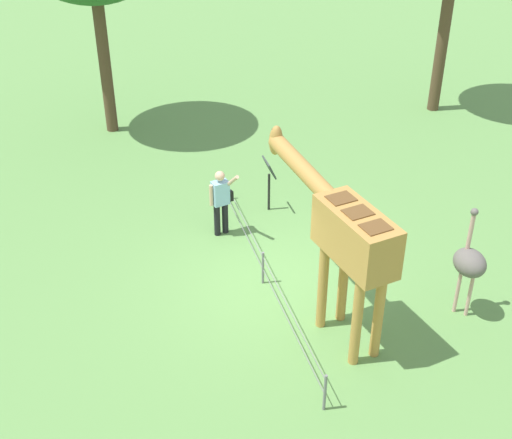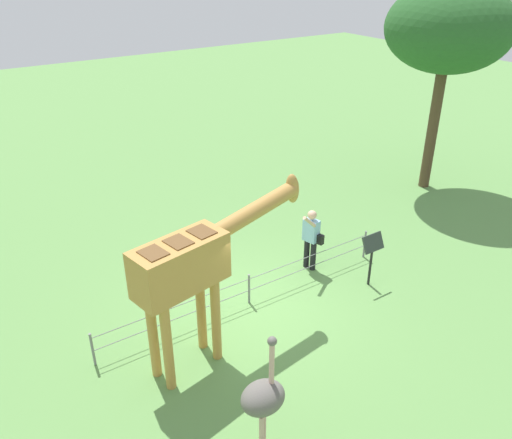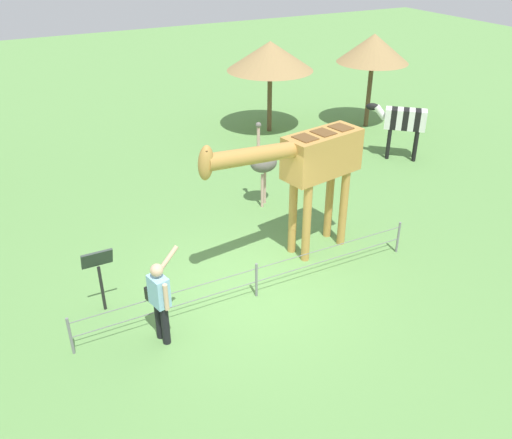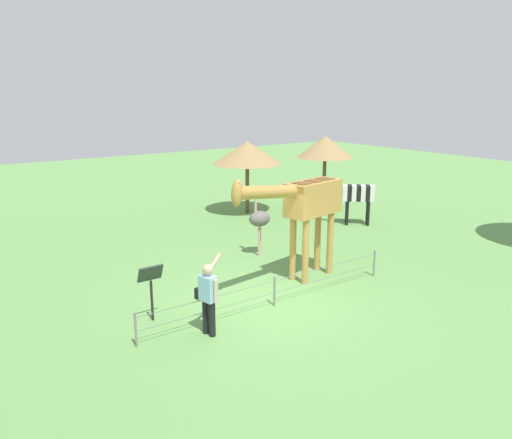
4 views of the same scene
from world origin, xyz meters
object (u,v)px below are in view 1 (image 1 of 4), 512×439
Objects in this scene: visitor at (221,199)px; info_sign at (269,174)px; ostrich at (469,263)px; giraffe at (344,232)px.

visitor is 1.50m from info_sign.
visitor is at bearing 43.32° from ostrich.
visitor is (3.73, 1.30, -1.23)m from giraffe.
ostrich is at bearing -152.67° from info_sign.
giraffe is 4.60m from info_sign.
visitor is 0.75× the size of ostrich.
info_sign is at bearing 27.33° from ostrich.
ostrich is 5.26m from info_sign.
visitor is 1.27× the size of info_sign.
giraffe is at bearing 179.72° from info_sign.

